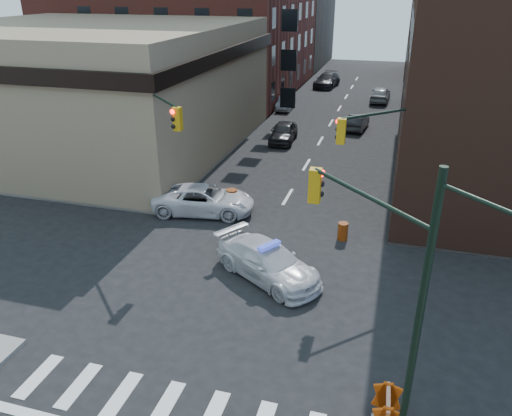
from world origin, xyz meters
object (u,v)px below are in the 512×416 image
Objects in this scene: pickup at (204,200)px; pedestrian_b at (138,172)px; pedestrian_a at (120,168)px; barricade_nw_a at (120,195)px; parked_car_wfar at (286,103)px; barrel_bank at (232,199)px; barrel_road at (343,231)px; parked_car_wnear at (283,132)px; police_car at (268,262)px; parked_car_enear at (357,122)px; barricade_se_a at (387,409)px.

pedestrian_b reaches higher than pickup.
barricade_nw_a is (1.88, -3.30, -0.31)m from pedestrian_a.
parked_car_wfar is 3.67× the size of barrel_bank.
pedestrian_a is at bearing 164.97° from barrel_road.
pedestrian_a is (-7.88, -11.72, 0.19)m from parked_car_wnear.
police_car is at bearing -31.60° from barricade_nw_a.
parked_car_enear is 3.22× the size of barricade_se_a.
pedestrian_b is 1.18× the size of barricade_nw_a.
parked_car_enear is 20.93m from barrel_road.
police_car is at bearing -81.41° from parked_car_wnear.
parked_car_wfar is 3.22× the size of barricade_se_a.
barricade_se_a is (3.90, -32.06, -0.04)m from parked_car_enear.
pickup is 20.82m from parked_car_enear.
barricade_nw_a is (0.48, -2.99, -0.29)m from pedestrian_b.
pickup is at bearing 77.77° from parked_car_enear.
barrel_road is (2.68, 4.41, -0.31)m from police_car.
pedestrian_b is (-10.48, 8.01, 0.19)m from police_car.
barricade_nw_a is at bearing -67.22° from pedestrian_b.
police_car is 4.79× the size of barrel_bank.
pickup reaches higher than barrel_road.
police_car reaches higher than parked_car_wfar.
pedestrian_a is (-5.57, -22.68, 0.31)m from parked_car_wfar.
parked_car_wnear reaches higher than barricade_nw_a.
pickup is at bearing 0.88° from barricade_nw_a.
barricade_nw_a is at bearing -114.45° from parked_car_wnear.
parked_car_wfar is 23.37m from pedestrian_b.
parked_car_wnear is 2.85× the size of pedestrian_b.
barricade_se_a is at bearing -109.69° from police_car.
police_car reaches higher than barrel_bank.
barrel_bank is (2.47, -24.45, -0.12)m from parked_car_wfar.
parked_car_wnear is 11.20m from parked_car_wfar.
barricade_se_a is 0.92× the size of barricade_nw_a.
parked_car_wnear is at bearing 75.24° from pedestrian_b.
pedestrian_a is (-11.87, 8.32, 0.21)m from police_car.
pedestrian_b reaches higher than parked_car_wnear.
barrel_bank is (-6.51, 2.13, 0.10)m from barrel_road.
parked_car_wfar is 2.46× the size of pedestrian_a.
parked_car_wnear reaches higher than barricade_se_a.
parked_car_enear is 3.67× the size of barrel_bank.
parked_car_wnear is 2.78× the size of pedestrian_a.
pedestrian_a is (-13.24, -16.98, 0.31)m from parked_car_enear.
police_car is 5.86× the size of barrel_road.
parked_car_enear reaches higher than barrel_bank.
pedestrian_a reaches higher than barrel_bank.
pickup reaches higher than barrel_bank.
parked_car_wnear is 16.18m from barricade_nw_a.
barricade_se_a is at bearing -29.57° from pedestrian_b.
police_car is 13.19m from pedestrian_b.
police_car is 1.31× the size of parked_car_wfar.
pedestrian_a is 3.81m from barricade_nw_a.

